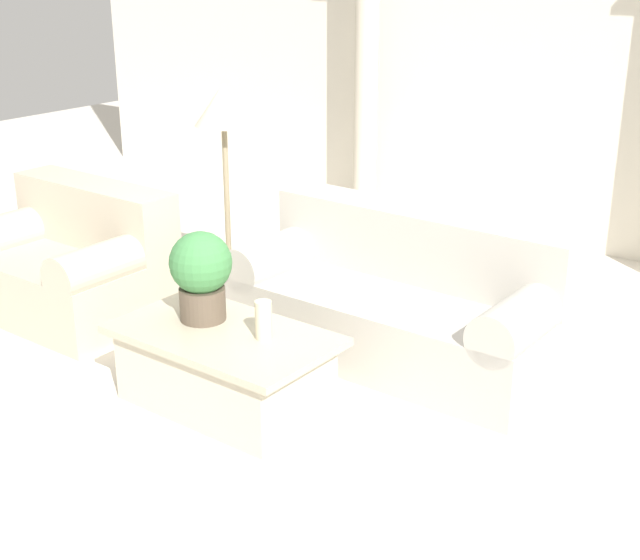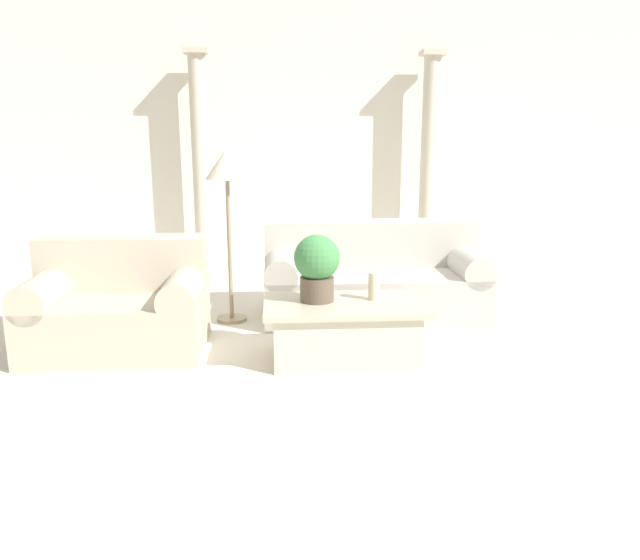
# 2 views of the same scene
# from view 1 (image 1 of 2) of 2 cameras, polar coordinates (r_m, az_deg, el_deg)

# --- Properties ---
(ground_plane) EXTENTS (16.00, 16.00, 0.00)m
(ground_plane) POSITION_cam_1_polar(r_m,az_deg,el_deg) (5.08, -1.42, -6.06)
(ground_plane) COLOR silver
(wall_back) EXTENTS (10.00, 0.06, 3.20)m
(wall_back) POSITION_cam_1_polar(r_m,az_deg,el_deg) (7.25, 14.44, 14.68)
(wall_back) COLOR silver
(wall_back) RESTS_ON ground_plane
(sofa_long) EXTENTS (1.93, 0.88, 0.82)m
(sofa_long) POSITION_cam_1_polar(r_m,az_deg,el_deg) (5.25, 5.13, -1.27)
(sofa_long) COLOR #B7B2A8
(sofa_long) RESTS_ON ground_plane
(loveseat) EXTENTS (1.29, 0.88, 0.82)m
(loveseat) POSITION_cam_1_polar(r_m,az_deg,el_deg) (6.05, -15.58, 1.14)
(loveseat) COLOR #C0B49C
(loveseat) RESTS_ON ground_plane
(coffee_table) EXTENTS (1.16, 0.68, 0.42)m
(coffee_table) POSITION_cam_1_polar(r_m,az_deg,el_deg) (4.70, -6.11, -5.60)
(coffee_table) COLOR beige
(coffee_table) RESTS_ON ground_plane
(potted_plant) EXTENTS (0.33, 0.33, 0.48)m
(potted_plant) POSITION_cam_1_polar(r_m,az_deg,el_deg) (4.68, -7.62, 0.50)
(potted_plant) COLOR brown
(potted_plant) RESTS_ON coffee_table
(pillar_candle) EXTENTS (0.09, 0.09, 0.20)m
(pillar_candle) POSITION_cam_1_polar(r_m,az_deg,el_deg) (4.48, -3.64, -2.57)
(pillar_candle) COLOR beige
(pillar_candle) RESTS_ON coffee_table
(floor_lamp) EXTENTS (0.36, 0.36, 1.49)m
(floor_lamp) POSITION_cam_1_polar(r_m,az_deg,el_deg) (5.65, -6.17, 10.06)
(floor_lamp) COLOR gray
(floor_lamp) RESTS_ON ground_plane
(column_left) EXTENTS (0.28, 0.28, 2.54)m
(column_left) POSITION_cam_1_polar(r_m,az_deg,el_deg) (7.69, 2.99, 13.33)
(column_left) COLOR beige
(column_left) RESTS_ON ground_plane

